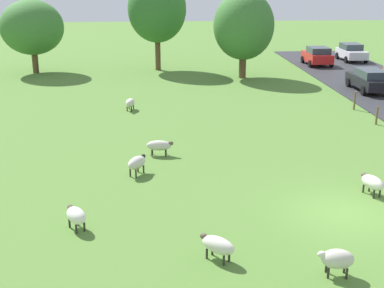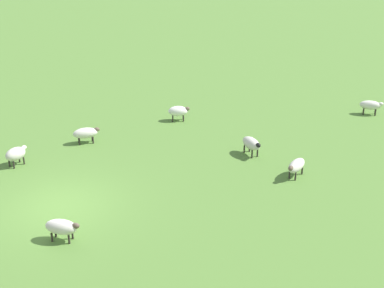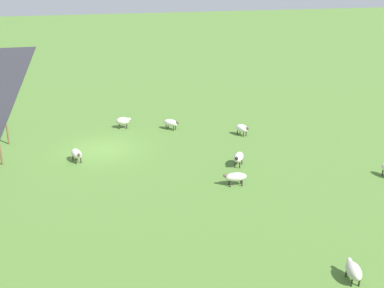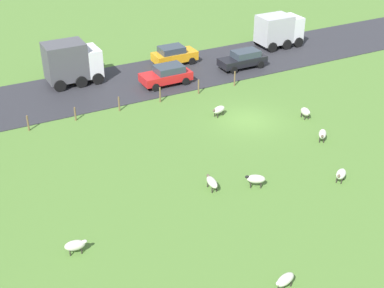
{
  "view_description": "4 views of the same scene",
  "coord_description": "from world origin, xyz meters",
  "px_view_note": "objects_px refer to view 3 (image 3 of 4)",
  "views": [
    {
      "loc": [
        -6.6,
        -16.21,
        8.05
      ],
      "look_at": [
        -5.12,
        4.19,
        1.35
      ],
      "focal_mm": 48.5,
      "sensor_mm": 36.0,
      "label": 1
    },
    {
      "loc": [
        12.66,
        12.72,
        10.42
      ],
      "look_at": [
        -4.42,
        3.05,
        1.43
      ],
      "focal_mm": 51.3,
      "sensor_mm": 36.0,
      "label": 2
    },
    {
      "loc": [
        1.0,
        28.38,
        11.14
      ],
      "look_at": [
        -5.07,
        2.72,
        0.96
      ],
      "focal_mm": 45.01,
      "sensor_mm": 36.0,
      "label": 3
    },
    {
      "loc": [
        -28.92,
        19.79,
        17.83
      ],
      "look_at": [
        -3.05,
        6.22,
        1.19
      ],
      "focal_mm": 50.3,
      "sensor_mm": 36.0,
      "label": 4
    }
  ],
  "objects_px": {
    "sheep_6": "(242,128)",
    "sheep_2": "(123,121)",
    "sheep_0": "(171,123)",
    "sheep_1": "(235,177)",
    "sheep_3": "(353,270)",
    "sheep_7": "(76,154)",
    "sheep_5": "(238,157)"
  },
  "relations": [
    {
      "from": "sheep_0",
      "to": "sheep_5",
      "type": "relative_size",
      "value": 0.97
    },
    {
      "from": "sheep_5",
      "to": "sheep_6",
      "type": "distance_m",
      "value": 5.16
    },
    {
      "from": "sheep_2",
      "to": "sheep_5",
      "type": "bearing_deg",
      "value": 125.28
    },
    {
      "from": "sheep_3",
      "to": "sheep_7",
      "type": "height_order",
      "value": "sheep_7"
    },
    {
      "from": "sheep_0",
      "to": "sheep_1",
      "type": "height_order",
      "value": "sheep_0"
    },
    {
      "from": "sheep_1",
      "to": "sheep_3",
      "type": "distance_m",
      "value": 8.84
    },
    {
      "from": "sheep_1",
      "to": "sheep_2",
      "type": "distance_m",
      "value": 11.6
    },
    {
      "from": "sheep_3",
      "to": "sheep_7",
      "type": "bearing_deg",
      "value": -54.76
    },
    {
      "from": "sheep_6",
      "to": "sheep_3",
      "type": "bearing_deg",
      "value": 85.94
    },
    {
      "from": "sheep_2",
      "to": "sheep_5",
      "type": "xyz_separation_m",
      "value": [
        -5.78,
        8.16,
        0.02
      ]
    },
    {
      "from": "sheep_3",
      "to": "sheep_1",
      "type": "bearing_deg",
      "value": -78.88
    },
    {
      "from": "sheep_3",
      "to": "sheep_6",
      "type": "relative_size",
      "value": 1.06
    },
    {
      "from": "sheep_0",
      "to": "sheep_2",
      "type": "distance_m",
      "value": 3.39
    },
    {
      "from": "sheep_2",
      "to": "sheep_6",
      "type": "bearing_deg",
      "value": 156.31
    },
    {
      "from": "sheep_6",
      "to": "sheep_0",
      "type": "bearing_deg",
      "value": -27.17
    },
    {
      "from": "sheep_3",
      "to": "sheep_0",
      "type": "bearing_deg",
      "value": -79.69
    },
    {
      "from": "sheep_0",
      "to": "sheep_2",
      "type": "bearing_deg",
      "value": -18.57
    },
    {
      "from": "sheep_6",
      "to": "sheep_7",
      "type": "xyz_separation_m",
      "value": [
        10.89,
        2.06,
        0.01
      ]
    },
    {
      "from": "sheep_2",
      "to": "sheep_7",
      "type": "distance_m",
      "value": 6.31
    },
    {
      "from": "sheep_6",
      "to": "sheep_5",
      "type": "bearing_deg",
      "value": 68.83
    },
    {
      "from": "sheep_6",
      "to": "sheep_2",
      "type": "bearing_deg",
      "value": -23.69
    },
    {
      "from": "sheep_3",
      "to": "sheep_5",
      "type": "height_order",
      "value": "sheep_5"
    },
    {
      "from": "sheep_6",
      "to": "sheep_7",
      "type": "distance_m",
      "value": 11.08
    },
    {
      "from": "sheep_0",
      "to": "sheep_6",
      "type": "relative_size",
      "value": 1.06
    },
    {
      "from": "sheep_0",
      "to": "sheep_7",
      "type": "xyz_separation_m",
      "value": [
        6.46,
        4.33,
        0.02
      ]
    },
    {
      "from": "sheep_3",
      "to": "sheep_5",
      "type": "bearing_deg",
      "value": -86.18
    },
    {
      "from": "sheep_2",
      "to": "sheep_5",
      "type": "height_order",
      "value": "sheep_2"
    },
    {
      "from": "sheep_6",
      "to": "sheep_7",
      "type": "height_order",
      "value": "sheep_7"
    },
    {
      "from": "sheep_1",
      "to": "sheep_2",
      "type": "relative_size",
      "value": 1.2
    },
    {
      "from": "sheep_0",
      "to": "sheep_1",
      "type": "relative_size",
      "value": 0.9
    },
    {
      "from": "sheep_1",
      "to": "sheep_0",
      "type": "bearing_deg",
      "value": -80.44
    },
    {
      "from": "sheep_2",
      "to": "sheep_3",
      "type": "xyz_separation_m",
      "value": [
        -6.51,
        19.22,
        -0.06
      ]
    }
  ]
}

